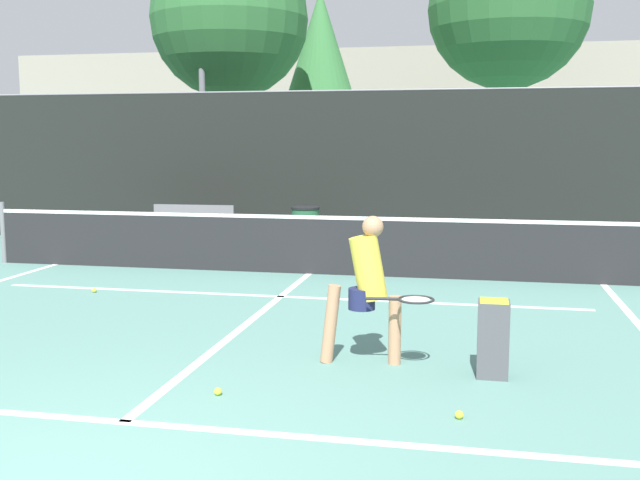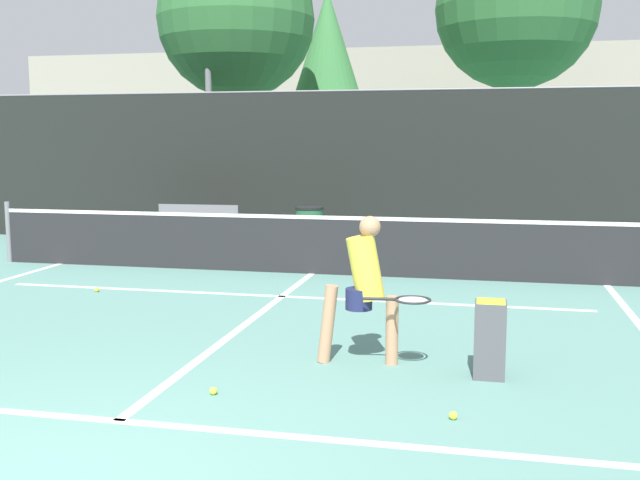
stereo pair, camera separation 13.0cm
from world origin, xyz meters
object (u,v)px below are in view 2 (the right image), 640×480
trash_bin (309,230)px  player_practicing (365,284)px  courtside_bench (197,225)px  parked_car (183,201)px  ball_hopper (490,337)px

trash_bin → player_practicing: bearing=-72.5°
player_practicing → courtside_bench: (-4.52, 7.00, -0.31)m
player_practicing → trash_bin: bearing=101.4°
trash_bin → courtside_bench: bearing=177.7°
player_practicing → trash_bin: (-2.18, 6.91, -0.34)m
courtside_bench → parked_car: (-1.73, 3.44, 0.17)m
trash_bin → parked_car: (-4.06, 3.53, 0.20)m
courtside_bench → player_practicing: bearing=-59.1°
player_practicing → parked_car: parked_car is taller
player_practicing → parked_car: 12.16m
player_practicing → ball_hopper: size_ratio=2.03×
ball_hopper → parked_car: parked_car is taller
parked_car → trash_bin: bearing=-41.0°
courtside_bench → trash_bin: trash_bin is taller
courtside_bench → parked_car: size_ratio=0.40×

